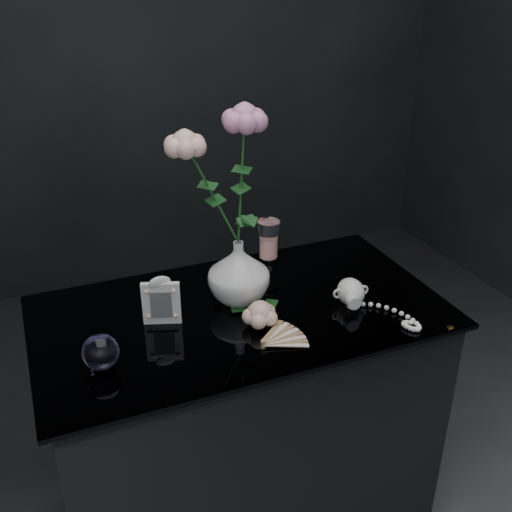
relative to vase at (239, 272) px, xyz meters
name	(u,v)px	position (x,y,z in m)	size (l,w,h in m)	color
table	(242,422)	(-0.01, -0.05, -0.47)	(1.05, 0.58, 0.76)	black
vase	(239,272)	(0.00, 0.00, 0.00)	(0.16, 0.16, 0.17)	white
wine_glass	(268,255)	(0.10, 0.04, 0.01)	(0.06, 0.06, 0.20)	white
picture_frame	(161,300)	(-0.22, -0.03, -0.02)	(0.10, 0.08, 0.13)	silver
paperweight	(100,352)	(-0.39, -0.15, -0.04)	(0.08, 0.08, 0.08)	#9C80D1
paper_fan	(263,343)	(-0.02, -0.22, -0.07)	(0.21, 0.17, 0.02)	#F9EFC7
loose_rose	(260,314)	(0.01, -0.13, -0.05)	(0.15, 0.19, 0.07)	#FABCA1
pearl_jar	(351,291)	(0.27, -0.13, -0.05)	(0.24, 0.25, 0.07)	silver
roses	(225,172)	(-0.03, 0.01, 0.27)	(0.24, 0.13, 0.40)	#FFB9A6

